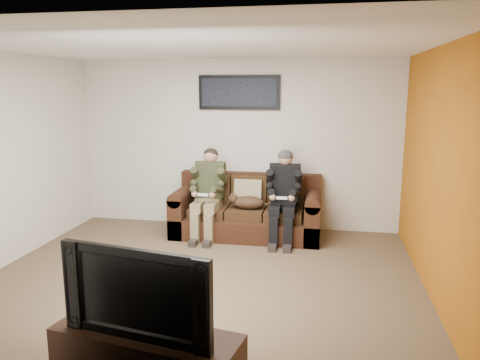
% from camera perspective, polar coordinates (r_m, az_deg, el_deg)
% --- Properties ---
extents(floor, '(5.00, 5.00, 0.00)m').
position_cam_1_polar(floor, '(5.50, -4.81, -12.09)').
color(floor, brown).
rests_on(floor, ground).
extents(ceiling, '(5.00, 5.00, 0.00)m').
position_cam_1_polar(ceiling, '(5.07, -5.31, 16.01)').
color(ceiling, silver).
rests_on(ceiling, ground).
extents(wall_back, '(5.00, 0.00, 5.00)m').
position_cam_1_polar(wall_back, '(7.30, -0.37, 4.33)').
color(wall_back, beige).
rests_on(wall_back, ground).
extents(wall_front, '(5.00, 0.00, 5.00)m').
position_cam_1_polar(wall_front, '(3.07, -16.24, -5.69)').
color(wall_front, beige).
rests_on(wall_front, ground).
extents(wall_right, '(0.00, 4.50, 4.50)m').
position_cam_1_polar(wall_right, '(5.08, 23.29, 0.41)').
color(wall_right, beige).
rests_on(wall_right, ground).
extents(accent_wall_right, '(0.00, 4.50, 4.50)m').
position_cam_1_polar(accent_wall_right, '(5.08, 23.18, 0.42)').
color(accent_wall_right, '#A55910').
rests_on(accent_wall_right, ground).
extents(sofa, '(2.16, 0.93, 0.88)m').
position_cam_1_polar(sofa, '(7.03, 0.92, -3.95)').
color(sofa, '#331A0F').
rests_on(sofa, ground).
extents(throw_pillow, '(0.41, 0.20, 0.41)m').
position_cam_1_polar(throw_pillow, '(7.00, 0.98, -1.54)').
color(throw_pillow, '#9B8665').
rests_on(throw_pillow, sofa).
extents(throw_blanket, '(0.44, 0.22, 0.08)m').
position_cam_1_polar(throw_blanket, '(7.30, -3.79, 1.02)').
color(throw_blanket, '#BFA98D').
rests_on(throw_blanket, sofa).
extents(person_left, '(0.51, 0.87, 1.29)m').
position_cam_1_polar(person_left, '(6.88, -3.90, -0.99)').
color(person_left, '#807350').
rests_on(person_left, sofa).
extents(person_right, '(0.51, 0.86, 1.30)m').
position_cam_1_polar(person_right, '(6.70, 5.38, -1.31)').
color(person_right, black).
rests_on(person_right, sofa).
extents(cat, '(0.66, 0.26, 0.24)m').
position_cam_1_polar(cat, '(6.82, 0.87, -2.71)').
color(cat, '#4E331E').
rests_on(cat, sofa).
extents(framed_poster, '(1.25, 0.05, 0.52)m').
position_cam_1_polar(framed_poster, '(7.21, -0.12, 10.62)').
color(framed_poster, black).
rests_on(framed_poster, wall_back).
extents(tv_stand, '(1.46, 0.70, 0.44)m').
position_cam_1_polar(tv_stand, '(3.72, -11.27, -20.65)').
color(tv_stand, black).
rests_on(tv_stand, ground).
extents(television, '(1.16, 0.36, 0.67)m').
position_cam_1_polar(television, '(3.46, -11.63, -12.83)').
color(television, black).
rests_on(television, tv_stand).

